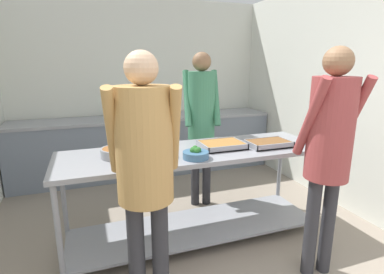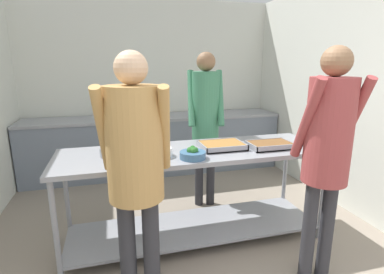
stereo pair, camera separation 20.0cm
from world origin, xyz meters
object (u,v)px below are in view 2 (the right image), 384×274
object	(u,v)px
guest_serving_left	(135,157)
water_bottle	(119,109)
broccoli_bowl	(193,154)
serving_tray_roast	(222,146)
sauce_pan	(116,151)
guest_serving_right	(328,142)
plate_stack	(159,152)
serving_tray_vegetables	(270,145)
cook_behind_counter	(205,112)

from	to	relation	value
guest_serving_left	water_bottle	size ratio (longest dim) A/B	6.44
broccoli_bowl	guest_serving_left	xyz separation A→B (m)	(-0.51, -0.42, 0.15)
serving_tray_roast	broccoli_bowl	bearing A→B (deg)	-146.68
sauce_pan	guest_serving_right	bearing A→B (deg)	-29.26
guest_serving_right	plate_stack	bearing A→B (deg)	147.69
serving_tray_roast	water_bottle	distance (m)	2.19
plate_stack	serving_tray_vegetables	xyz separation A→B (m)	(1.05, -0.02, -0.01)
guest_serving_right	guest_serving_left	bearing A→B (deg)	174.15
plate_stack	broccoli_bowl	bearing A→B (deg)	-28.58
broccoli_bowl	guest_serving_left	bearing A→B (deg)	-140.15
broccoli_bowl	serving_tray_vegetables	size ratio (longest dim) A/B	0.53
plate_stack	broccoli_bowl	world-z (taller)	broccoli_bowl
broccoli_bowl	serving_tray_roast	world-z (taller)	broccoli_bowl
guest_serving_left	sauce_pan	bearing A→B (deg)	99.02
sauce_pan	broccoli_bowl	distance (m)	0.67
guest_serving_left	water_bottle	xyz separation A→B (m)	(-0.01, 2.66, -0.07)
cook_behind_counter	water_bottle	world-z (taller)	cook_behind_counter
serving_tray_vegetables	guest_serving_left	bearing A→B (deg)	-157.12
sauce_pan	broccoli_bowl	world-z (taller)	broccoli_bowl
cook_behind_counter	guest_serving_left	bearing A→B (deg)	-124.35
broccoli_bowl	serving_tray_vegetables	xyz separation A→B (m)	(0.79, 0.12, -0.01)
serving_tray_vegetables	guest_serving_right	distance (m)	0.72
broccoli_bowl	water_bottle	size ratio (longest dim) A/B	0.80
serving_tray_vegetables	guest_serving_left	xyz separation A→B (m)	(-1.30, -0.55, 0.16)
guest_serving_right	serving_tray_roast	bearing A→B (deg)	122.54
sauce_pan	guest_serving_left	world-z (taller)	guest_serving_left
serving_tray_roast	cook_behind_counter	distance (m)	0.71
guest_serving_right	cook_behind_counter	world-z (taller)	cook_behind_counter
broccoli_bowl	plate_stack	bearing A→B (deg)	151.42
serving_tray_vegetables	cook_behind_counter	distance (m)	0.90
serving_tray_vegetables	broccoli_bowl	bearing A→B (deg)	-171.02
plate_stack	broccoli_bowl	size ratio (longest dim) A/B	1.04
serving_tray_roast	water_bottle	xyz separation A→B (m)	(-0.86, 2.01, 0.09)
guest_serving_right	water_bottle	world-z (taller)	guest_serving_right
cook_behind_counter	broccoli_bowl	bearing A→B (deg)	-113.96
cook_behind_counter	water_bottle	bearing A→B (deg)	124.48
broccoli_bowl	serving_tray_vegetables	world-z (taller)	broccoli_bowl
sauce_pan	plate_stack	size ratio (longest dim) A/B	1.83
broccoli_bowl	cook_behind_counter	size ratio (longest dim) A/B	0.12
serving_tray_vegetables	guest_serving_left	distance (m)	1.42
serving_tray_roast	guest_serving_left	size ratio (longest dim) A/B	0.23
plate_stack	guest_serving_right	distance (m)	1.33
plate_stack	cook_behind_counter	world-z (taller)	cook_behind_counter
guest_serving_left	guest_serving_right	bearing A→B (deg)	-5.85
broccoli_bowl	serving_tray_roast	xyz separation A→B (m)	(0.35, 0.23, -0.01)
serving_tray_roast	plate_stack	bearing A→B (deg)	-171.78
broccoli_bowl	water_bottle	xyz separation A→B (m)	(-0.51, 2.24, 0.08)
serving_tray_roast	water_bottle	world-z (taller)	water_bottle
sauce_pan	water_bottle	bearing A→B (deg)	87.06
sauce_pan	serving_tray_roast	size ratio (longest dim) A/B	1.02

